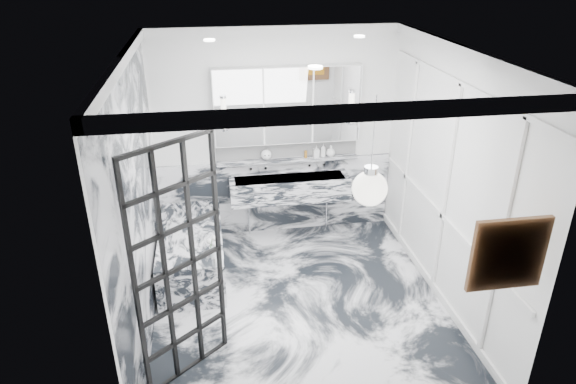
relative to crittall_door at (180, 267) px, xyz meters
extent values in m
plane|color=silver|center=(1.20, 0.78, -1.14)|extent=(3.60, 3.60, 0.00)
plane|color=white|center=(1.20, 0.78, 1.66)|extent=(3.60, 3.60, 0.00)
plane|color=white|center=(1.20, 2.58, 0.26)|extent=(3.60, 0.00, 3.60)
plane|color=white|center=(1.20, -1.02, 0.26)|extent=(3.60, 0.00, 3.60)
plane|color=white|center=(-0.40, 0.78, 0.26)|extent=(0.00, 3.60, 3.60)
plane|color=white|center=(2.80, 0.78, 0.26)|extent=(0.00, 3.60, 3.60)
cube|color=silver|center=(1.20, 2.55, -0.61)|extent=(3.18, 0.05, 1.05)
cube|color=silver|center=(-0.39, 0.78, 0.20)|extent=(0.02, 3.56, 2.68)
cube|color=white|center=(2.78, 0.78, 0.16)|extent=(0.03, 3.40, 2.30)
imported|color=#8C5919|center=(1.83, 2.49, 0.05)|extent=(0.08, 0.08, 0.19)
imported|color=#4C4C51|center=(1.73, 2.49, 0.04)|extent=(0.08, 0.08, 0.17)
imported|color=silver|center=(1.93, 2.49, 0.03)|extent=(0.14, 0.14, 0.16)
sphere|color=white|center=(1.06, 2.49, 0.03)|extent=(0.14, 0.14, 0.14)
cylinder|color=#8C5919|center=(1.59, 2.49, 0.00)|extent=(0.04, 0.04, 0.10)
cylinder|color=silver|center=(0.29, 1.06, -0.53)|extent=(0.09, 0.09, 0.12)
cube|color=gold|center=(2.40, -0.98, 0.51)|extent=(0.48, 0.05, 0.48)
sphere|color=white|center=(1.45, -0.61, 0.93)|extent=(0.26, 0.26, 0.26)
cube|color=silver|center=(1.35, 2.33, -0.41)|extent=(1.60, 0.45, 0.30)
cube|color=silver|center=(1.35, 2.50, -0.07)|extent=(1.90, 0.14, 0.04)
cube|color=white|center=(1.35, 2.56, 0.07)|extent=(1.90, 0.03, 0.23)
cube|color=white|center=(1.35, 2.50, 0.68)|extent=(1.90, 0.16, 1.00)
cylinder|color=white|center=(0.53, 2.41, 0.64)|extent=(0.07, 0.07, 0.40)
cylinder|color=white|center=(2.17, 2.41, 0.64)|extent=(0.07, 0.07, 0.40)
cube|color=silver|center=(0.02, 1.67, -0.86)|extent=(0.75, 1.65, 0.55)
camera|label=1|loc=(0.33, -3.83, 2.48)|focal=32.00mm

